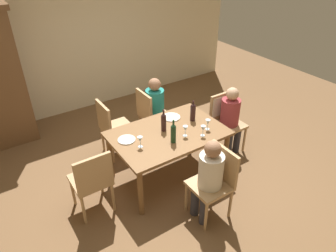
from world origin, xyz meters
TOP-DOWN VIEW (x-y plane):
  - ground_plane at (0.00, 0.00)m, footprint 10.00×10.00m
  - rear_room_partition at (0.00, 2.70)m, footprint 6.40×0.12m
  - dining_table at (0.00, 0.00)m, footprint 1.50×1.00m
  - chair_right_end at (1.13, 0.12)m, footprint 0.44×0.46m
  - chair_near at (0.09, -0.88)m, footprint 0.44×0.44m
  - chair_far_right at (0.25, 0.88)m, footprint 0.44×0.44m
  - chair_left_end at (-1.13, -0.09)m, footprint 0.44×0.44m
  - chair_far_left at (-0.43, 0.88)m, footprint 0.44×0.44m
  - person_woman_host at (1.13, -0.03)m, footprint 0.29×0.33m
  - person_man_bearded at (-0.03, -0.88)m, footprint 0.33×0.29m
  - person_man_guest at (0.36, 0.88)m, footprint 0.34×0.29m
  - wine_bottle_tall_green at (-0.02, 0.07)m, footprint 0.07×0.07m
  - wine_bottle_dark_red at (-0.07, -0.22)m, footprint 0.07×0.07m
  - wine_bottle_short_olive at (0.47, 0.07)m, footprint 0.08×0.08m
  - wine_glass_near_left at (0.34, -0.31)m, footprint 0.07×0.07m
  - wine_glass_centre at (0.14, -0.19)m, footprint 0.07×0.07m
  - wine_glass_near_right at (-0.47, -0.08)m, footprint 0.07×0.07m
  - wine_glass_far at (0.49, -0.23)m, footprint 0.07×0.07m
  - dinner_plate_host at (-0.54, 0.14)m, footprint 0.23×0.23m
  - dinner_plate_guest_left at (0.25, 0.30)m, footprint 0.26×0.26m

SIDE VIEW (x-z plane):
  - ground_plane at x=0.00m, z-range 0.00..0.00m
  - chair_near at x=0.09m, z-range 0.07..0.99m
  - chair_far_right at x=0.25m, z-range 0.07..0.99m
  - chair_left_end at x=-1.13m, z-range 0.07..0.99m
  - chair_far_left at x=-0.43m, z-range 0.07..0.99m
  - chair_right_end at x=1.13m, z-range 0.13..1.05m
  - person_woman_host at x=1.13m, z-range 0.09..1.18m
  - person_man_bearded at x=-0.03m, z-range 0.09..1.18m
  - person_man_guest at x=0.36m, z-range 0.09..1.20m
  - dining_table at x=0.00m, z-range 0.28..1.01m
  - dinner_plate_host at x=-0.54m, z-range 0.73..0.75m
  - dinner_plate_guest_left at x=0.25m, z-range 0.73..0.75m
  - wine_glass_near_left at x=0.34m, z-range 0.76..0.91m
  - wine_glass_centre at x=0.14m, z-range 0.76..0.91m
  - wine_glass_near_right at x=-0.47m, z-range 0.76..0.91m
  - wine_glass_far at x=0.49m, z-range 0.76..0.91m
  - wine_bottle_tall_green at x=-0.02m, z-range 0.71..1.03m
  - wine_bottle_short_olive at x=0.47m, z-range 0.72..1.03m
  - wine_bottle_dark_red at x=-0.07m, z-range 0.71..1.03m
  - rear_room_partition at x=0.00m, z-range 0.00..2.70m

